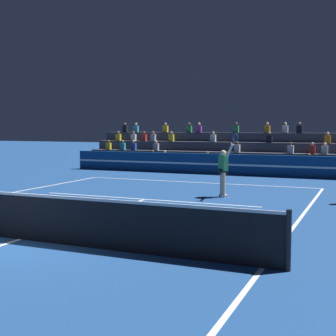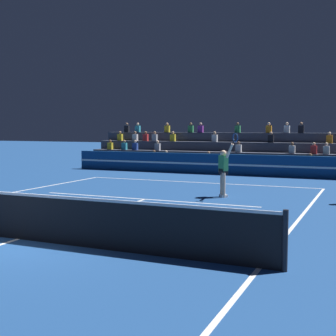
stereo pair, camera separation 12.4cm
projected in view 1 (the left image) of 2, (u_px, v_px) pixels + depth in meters
ground_plane at (20, 239)px, 10.58m from camera, size 120.00×120.00×0.00m
court_lines at (20, 239)px, 10.58m from camera, size 11.10×23.90×0.01m
tennis_net at (20, 216)px, 10.53m from camera, size 12.00×0.10×1.10m
sponsor_banner_wall at (223, 164)px, 25.08m from camera, size 18.00×0.26×1.10m
bleacher_stand at (238, 156)px, 27.96m from camera, size 18.71×3.80×2.83m
tennis_player at (223, 170)px, 16.91m from camera, size 0.97×0.87×2.39m
tennis_ball at (18, 206)px, 14.87m from camera, size 0.07×0.07×0.07m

